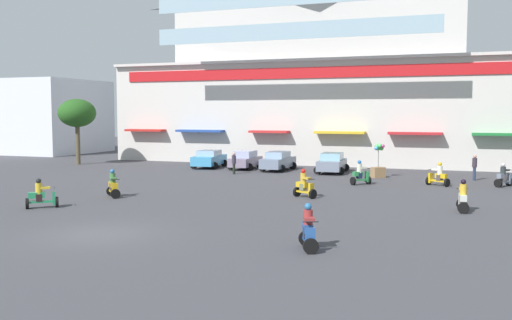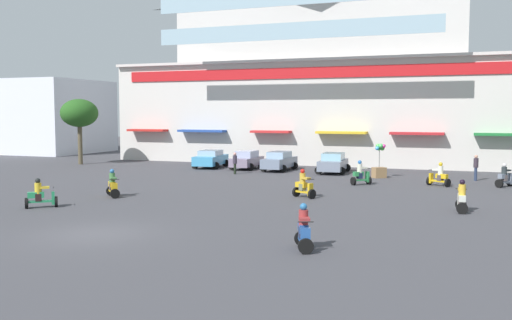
# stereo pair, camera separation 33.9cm
# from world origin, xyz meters

# --- Properties ---
(ground_plane) EXTENTS (128.00, 128.00, 0.00)m
(ground_plane) POSITION_xyz_m (0.00, 13.00, 0.00)
(ground_plane) COLOR #434247
(colonial_building) EXTENTS (37.89, 16.18, 18.45)m
(colonial_building) POSITION_xyz_m (-0.00, 35.91, 8.19)
(colonial_building) COLOR silver
(colonial_building) RESTS_ON ground
(flank_building_left) EXTENTS (12.49, 11.37, 8.36)m
(flank_building_left) POSITION_xyz_m (-33.44, 36.16, 4.18)
(flank_building_left) COLOR silver
(flank_building_left) RESTS_ON ground
(plaza_tree_0) EXTENTS (3.21, 3.51, 5.86)m
(plaza_tree_0) POSITION_xyz_m (-19.41, 24.41, 4.55)
(plaza_tree_0) COLOR brown
(plaza_tree_0) RESTS_ON ground
(parked_car_0) EXTENTS (2.65, 4.30, 1.48)m
(parked_car_0) POSITION_xyz_m (-7.07, 25.59, 0.76)
(parked_car_0) COLOR #4298CD
(parked_car_0) RESTS_ON ground
(parked_car_1) EXTENTS (2.24, 3.89, 1.51)m
(parked_car_1) POSITION_xyz_m (-3.77, 25.55, 0.76)
(parked_car_1) COLOR gray
(parked_car_1) RESTS_ON ground
(parked_car_2) EXTENTS (2.34, 4.40, 1.53)m
(parked_car_2) POSITION_xyz_m (-0.87, 25.29, 0.77)
(parked_car_2) COLOR slate
(parked_car_2) RESTS_ON ground
(parked_car_3) EXTENTS (2.48, 4.42, 1.55)m
(parked_car_3) POSITION_xyz_m (3.58, 24.99, 0.78)
(parked_car_3) COLOR gray
(parked_car_3) RESTS_ON ground
(scooter_rider_0) EXTENTS (1.33, 1.34, 1.54)m
(scooter_rider_0) POSITION_xyz_m (-5.01, 8.42, 0.63)
(scooter_rider_0) COLOR black
(scooter_rider_0) RESTS_ON ground
(scooter_rider_1) EXTENTS (0.98, 1.41, 1.57)m
(scooter_rider_1) POSITION_xyz_m (8.10, 0.36, 0.65)
(scooter_rider_1) COLOR black
(scooter_rider_1) RESTS_ON ground
(scooter_rider_2) EXTENTS (1.22, 1.41, 1.50)m
(scooter_rider_2) POSITION_xyz_m (15.45, 20.44, 0.62)
(scooter_rider_2) COLOR black
(scooter_rider_2) RESTS_ON ground
(scooter_rider_3) EXTENTS (1.40, 1.06, 1.57)m
(scooter_rider_3) POSITION_xyz_m (4.92, 11.77, 0.65)
(scooter_rider_3) COLOR black
(scooter_rider_3) RESTS_ON ground
(scooter_rider_4) EXTENTS (1.52, 1.20, 1.52)m
(scooter_rider_4) POSITION_xyz_m (11.58, 19.50, 0.61)
(scooter_rider_4) COLOR black
(scooter_rider_4) RESTS_ON ground
(scooter_rider_5) EXTENTS (1.48, 1.36, 1.45)m
(scooter_rider_5) POSITION_xyz_m (-6.19, 4.14, 0.59)
(scooter_rider_5) COLOR black
(scooter_rider_5) RESTS_ON ground
(scooter_rider_6) EXTENTS (1.31, 1.25, 1.59)m
(scooter_rider_6) POSITION_xyz_m (6.86, 18.42, 0.65)
(scooter_rider_6) COLOR black
(scooter_rider_6) RESTS_ON ground
(scooter_rider_7) EXTENTS (0.60, 1.36, 1.54)m
(scooter_rider_7) POSITION_xyz_m (13.01, 9.99, 0.63)
(scooter_rider_7) COLOR black
(scooter_rider_7) RESTS_ON ground
(pedestrian_0) EXTENTS (0.45, 0.45, 1.77)m
(pedestrian_0) POSITION_xyz_m (13.80, 23.37, 1.03)
(pedestrian_0) COLOR #283450
(pedestrian_0) RESTS_ON ground
(pedestrian_1) EXTENTS (0.44, 0.44, 1.64)m
(pedestrian_1) POSITION_xyz_m (-3.19, 21.58, 0.95)
(pedestrian_1) COLOR black
(pedestrian_1) RESTS_ON ground
(balloon_vendor_cart) EXTENTS (1.07, 1.04, 2.45)m
(balloon_vendor_cart) POSITION_xyz_m (7.39, 22.86, 0.97)
(balloon_vendor_cart) COLOR #97734A
(balloon_vendor_cart) RESTS_ON ground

